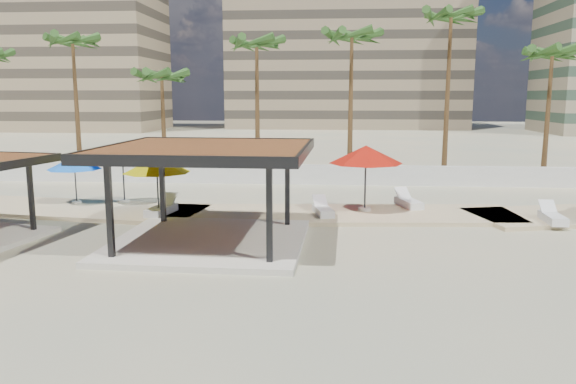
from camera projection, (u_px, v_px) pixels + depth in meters
name	position (u px, v px, depth m)	size (l,w,h in m)	color
ground	(273.00, 261.00, 18.27)	(200.00, 200.00, 0.00)	tan
promenade	(334.00, 212.00, 25.63)	(44.45, 7.97, 0.24)	#C6B284
boundary_wall	(301.00, 175.00, 33.88)	(56.00, 0.30, 1.20)	silver
building_west	(46.00, 29.00, 85.70)	(34.00, 16.00, 32.40)	#937F60
building_mid	(346.00, 40.00, 92.15)	(38.00, 16.00, 30.40)	#847259
pavilion_central	(208.00, 186.00, 19.97)	(7.31, 7.31, 3.60)	beige
umbrella_a	(74.00, 163.00, 26.77)	(3.22, 3.22, 2.27)	beige
umbrella_b	(157.00, 165.00, 23.99)	(3.84, 3.84, 2.58)	beige
umbrella_c	(366.00, 155.00, 24.95)	(3.48, 3.48, 2.95)	beige
umbrella_f	(122.00, 156.00, 26.95)	(3.79, 3.79, 2.65)	beige
lounger_a	(162.00, 209.00, 24.66)	(1.01, 2.17, 0.79)	silver
lounger_b	(323.00, 210.00, 24.56)	(1.05, 2.01, 0.73)	silver
lounger_c	(408.00, 202.00, 26.33)	(1.22, 2.14, 0.77)	silver
lounger_d	(552.00, 217.00, 23.10)	(0.74, 2.03, 0.76)	silver
palm_b	(73.00, 46.00, 36.35)	(3.00, 3.00, 9.64)	brown
palm_c	(162.00, 80.00, 35.67)	(3.00, 3.00, 7.36)	brown
palm_d	(257.00, 49.00, 35.66)	(3.00, 3.00, 9.39)	brown
palm_e	(352.00, 42.00, 34.65)	(3.00, 3.00, 9.74)	brown
palm_f	(451.00, 23.00, 34.20)	(3.00, 3.00, 10.93)	brown
palm_g	(552.00, 59.00, 33.71)	(3.00, 3.00, 8.63)	brown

